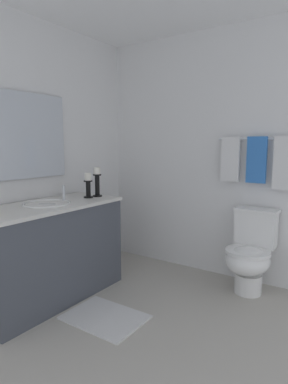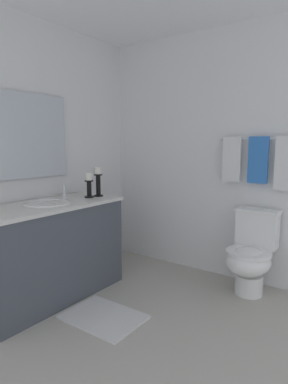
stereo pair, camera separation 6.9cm
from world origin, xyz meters
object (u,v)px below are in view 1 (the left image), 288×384
object	(u,v)px
towel_near_corner	(285,163)
toilet	(250,253)
vanity_cabinet	(49,252)
bath_mat	(105,317)
sink_basin	(47,208)
mirror	(23,136)
candle_holder_short	(88,185)
towel_center	(257,160)
candle_holder_tall	(97,181)
towel_bar	(258,139)
towel_near_vanity	(230,159)

from	to	relation	value
towel_near_corner	toilet	bearing A→B (deg)	-135.82
vanity_cabinet	towel_near_corner	distance (m)	2.20
bath_mat	towel_near_corner	bearing A→B (deg)	52.62
vanity_cabinet	sink_basin	distance (m)	0.38
mirror	candle_holder_short	world-z (taller)	mirror
towel_center	towel_near_corner	distance (m)	0.25
towel_near_corner	bath_mat	world-z (taller)	towel_near_corner
candle_holder_tall	towel_near_corner	size ratio (longest dim) A/B	0.60
towel_bar	towel_center	distance (m)	0.19
towel_center	towel_near_vanity	bearing A→B (deg)	180.00
towel_near_corner	candle_holder_tall	bearing A→B (deg)	-154.24
towel_center	bath_mat	world-z (taller)	towel_center
towel_center	bath_mat	xyz separation A→B (m)	(-0.74, -1.29, -1.19)
sink_basin	bath_mat	world-z (taller)	sink_basin
candle_holder_tall	vanity_cabinet	bearing A→B (deg)	-97.52
mirror	towel_near_vanity	world-z (taller)	mirror
candle_holder_short	towel_center	xyz separation A→B (m)	(1.31, 0.85, 0.24)
sink_basin	candle_holder_tall	bearing A→B (deg)	82.47
towel_near_corner	vanity_cabinet	bearing A→B (deg)	-141.28
towel_near_corner	bath_mat	size ratio (longest dim) A/B	0.79
toilet	towel_bar	bearing A→B (deg)	99.92
mirror	towel_near_vanity	xyz separation A→B (m)	(1.40, 1.29, -0.22)
towel_center	bath_mat	distance (m)	1.90
candle_holder_tall	toilet	xyz separation A→B (m)	(1.33, 0.54, -0.62)
candle_holder_tall	toilet	bearing A→B (deg)	22.07
candle_holder_short	towel_near_corner	distance (m)	1.79
towel_near_vanity	bath_mat	xyz separation A→B (m)	(-0.49, -1.29, -1.19)
bath_mat	mirror	bearing A→B (deg)	-180.00
candle_holder_tall	candle_holder_short	world-z (taller)	candle_holder_tall
mirror	toilet	bearing A→B (deg)	32.90
candle_holder_tall	towel_near_vanity	distance (m)	1.30
mirror	towel_center	world-z (taller)	mirror
candle_holder_short	toilet	distance (m)	1.61
towel_center	towel_near_corner	xyz separation A→B (m)	(0.25, 0.00, -0.02)
bath_mat	sink_basin	bearing A→B (deg)	179.91
vanity_cabinet	mirror	size ratio (longest dim) A/B	1.47
towel_bar	sink_basin	bearing A→B (deg)	-136.16
towel_near_corner	candle_holder_short	bearing A→B (deg)	-151.45
mirror	towel_near_corner	xyz separation A→B (m)	(1.89, 1.29, -0.24)
sink_basin	mirror	distance (m)	0.67
vanity_cabinet	towel_center	size ratio (longest dim) A/B	3.13
sink_basin	towel_center	xyz separation A→B (m)	(1.36, 1.29, 0.40)
mirror	towel_bar	xyz separation A→B (m)	(1.64, 1.31, -0.02)
vanity_cabinet	candle_holder_tall	xyz separation A→B (m)	(0.07, 0.55, 0.56)
toilet	towel_bar	xyz separation A→B (m)	(-0.04, 0.22, 1.02)
towel_bar	towel_near_vanity	xyz separation A→B (m)	(-0.25, -0.02, -0.19)
bath_mat	towel_bar	bearing A→B (deg)	60.59
towel_bar	vanity_cabinet	bearing A→B (deg)	-136.13
vanity_cabinet	towel_near_vanity	distance (m)	1.87
towel_center	vanity_cabinet	bearing A→B (deg)	-136.53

